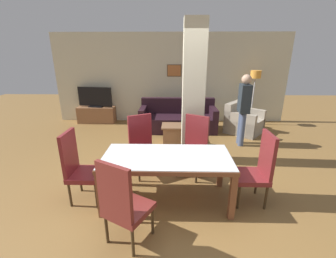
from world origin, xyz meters
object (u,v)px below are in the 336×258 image
tv_screen (95,97)px  sofa (178,120)px  tv_stand (97,115)px  dining_chair_far_left (143,144)px  armchair (243,122)px  dining_chair_head_left (79,166)px  dining_table (167,165)px  bottle (183,122)px  standing_person (244,106)px  dining_chair_head_right (257,168)px  coffee_table (176,134)px  dining_chair_far_right (194,145)px  dining_chair_near_left (123,203)px  floor_lamp (255,80)px

tv_screen → sofa: bearing=174.1°
tv_stand → dining_chair_far_left: bearing=-58.9°
armchair → dining_chair_head_left: bearing=-7.9°
dining_table → dining_chair_far_left: (-0.46, 0.83, -0.03)m
bottle → standing_person: bearing=-0.1°
dining_chair_head_right → sofa: bearing=18.0°
sofa → armchair: size_ratio=1.80×
dining_table → coffee_table: dining_table is taller
sofa → bottle: (0.10, -1.08, 0.25)m
tv_screen → tv_stand: bearing=98.3°
dining_chair_far_right → sofa: (-0.23, 2.49, -0.26)m
armchair → bottle: (-1.70, -0.87, 0.26)m
dining_chair_near_left → bottle: (0.78, 3.06, -0.01)m
coffee_table → standing_person: bearing=-3.4°
dining_chair_head_left → armchair: size_ratio=0.91×
dining_chair_near_left → tv_stand: bearing=140.0°
bottle → tv_screen: (-2.66, 1.73, 0.26)m
dining_chair_far_right → bottle: 1.41m
dining_chair_head_left → standing_person: size_ratio=0.65×
dining_chair_head_right → standing_person: size_ratio=0.65×
floor_lamp → sofa: bearing=-166.2°
dining_chair_far_left → bottle: size_ratio=4.16×
dining_chair_head_left → tv_stand: 4.10m
sofa → tv_screen: bearing=-14.2°
dining_chair_head_left → dining_chair_near_left: size_ratio=1.00×
coffee_table → tv_stand: 2.99m
dining_table → dining_chair_head_right: size_ratio=1.71×
dining_chair_head_left → dining_chair_far_right: bearing=115.0°
dining_table → tv_stand: 4.61m
dining_chair_far_right → armchair: dining_chair_far_right is taller
dining_table → dining_chair_head_left: bearing=180.0°
dining_chair_far_left → dining_chair_near_left: (0.00, -1.67, 0.00)m
dining_chair_head_left → tv_screen: bearing=-165.1°
dining_chair_far_left → standing_person: bearing=-176.2°
dining_chair_near_left → sofa: (0.68, 4.14, -0.26)m
coffee_table → bottle: 0.37m
armchair → standing_person: 1.15m
tv_stand → dining_table: bearing=-59.4°
dining_chair_far_left → dining_chair_head_left: 1.17m
dining_chair_far_left → tv_screen: size_ratio=1.00×
dining_chair_near_left → standing_person: bearing=83.2°
dining_chair_head_left → dining_chair_head_right: bearing=90.0°
dining_table → tv_stand: (-2.34, 3.95, -0.34)m
floor_lamp → standing_person: (-0.77, -1.64, -0.40)m
dining_chair_head_right → tv_stand: 5.38m
coffee_table → bottle: size_ratio=2.69×
dining_chair_far_right → tv_screen: size_ratio=1.00×
dining_chair_near_left → floor_lamp: floor_lamp is taller
dining_chair_far_right → armchair: (1.56, 2.28, -0.27)m
sofa → floor_lamp: floor_lamp is taller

